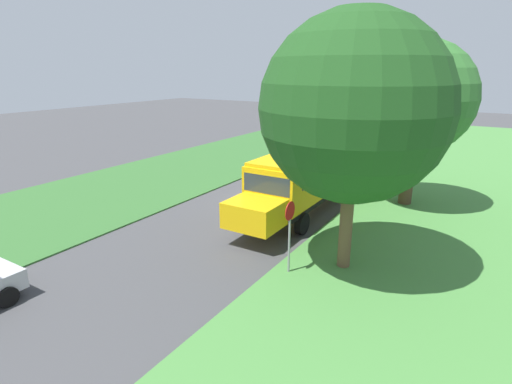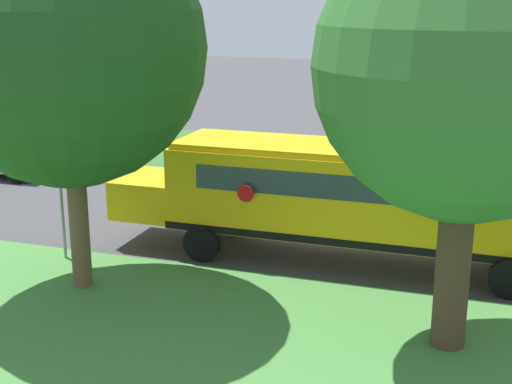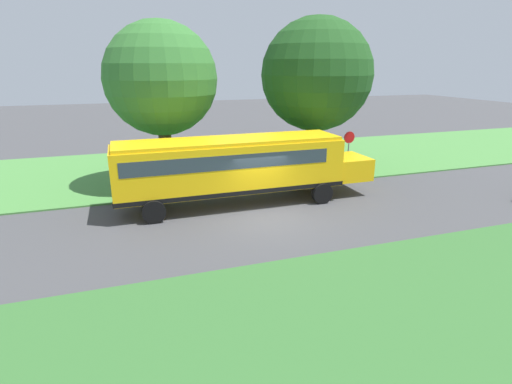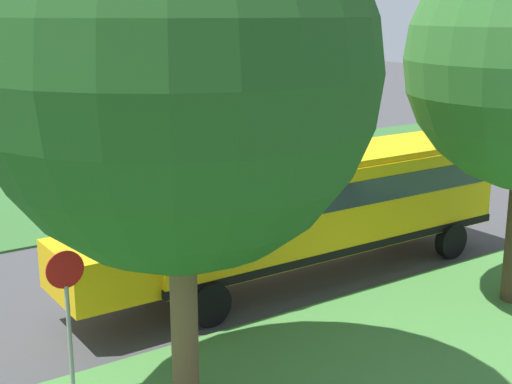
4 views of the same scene
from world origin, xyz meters
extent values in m
plane|color=#424244|center=(0.00, 0.00, 0.00)|extent=(120.00, 120.00, 0.00)
cube|color=#33662D|center=(9.00, 0.00, 0.04)|extent=(10.00, 80.00, 0.07)
cube|color=yellow|center=(-2.21, -1.07, 1.90)|extent=(2.50, 10.50, 2.20)
cube|color=yellow|center=(-2.21, 5.13, 1.35)|extent=(2.20, 1.90, 1.10)
cube|color=yellow|center=(-2.21, -1.07, 3.08)|extent=(2.35, 10.29, 0.16)
cube|color=black|center=(-2.21, -1.07, 0.92)|extent=(2.54, 10.54, 0.20)
cube|color=#2D3842|center=(-2.21, -1.37, 2.36)|extent=(2.53, 9.24, 0.64)
cube|color=#2D3842|center=(-2.21, 4.13, 2.36)|extent=(2.25, 0.12, 0.80)
cylinder|color=red|center=(-3.64, 1.82, 2.05)|extent=(0.03, 0.44, 0.44)
cylinder|color=black|center=(-3.46, 3.13, 0.50)|extent=(0.30, 1.00, 1.00)
cylinder|color=black|center=(-0.96, 3.13, 0.50)|extent=(0.30, 1.00, 1.00)
cylinder|color=black|center=(-3.46, -4.74, 0.50)|extent=(0.30, 1.00, 1.00)
cylinder|color=black|center=(-0.96, -4.74, 0.50)|extent=(0.30, 1.00, 1.00)
cylinder|color=brown|center=(-6.13, 5.19, 1.72)|extent=(0.47, 0.47, 3.45)
sphere|color=#1E4C1C|center=(-6.13, 5.19, 5.84)|extent=(6.37, 6.37, 6.37)
sphere|color=#1E4C1C|center=(-6.13, 4.96, 6.40)|extent=(4.16, 4.16, 4.16)
cylinder|color=gray|center=(-4.60, 6.67, 1.05)|extent=(0.08, 0.08, 2.10)
cylinder|color=red|center=(-4.60, 6.67, 2.40)|extent=(0.03, 0.68, 0.68)
camera|label=1|loc=(-10.37, 18.31, 7.09)|focal=28.00mm
camera|label=2|loc=(-20.22, -3.99, 6.94)|focal=50.00mm
camera|label=3|loc=(15.27, -5.67, 6.38)|focal=28.00mm
camera|label=4|loc=(-16.03, 10.49, 6.74)|focal=50.00mm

